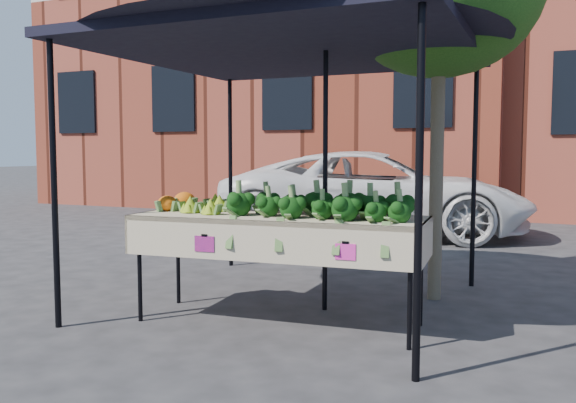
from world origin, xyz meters
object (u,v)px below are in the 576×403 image
object	(u,v)px
table	(278,270)
vehicle	(376,83)
street_tree	(438,105)
canopy	(292,157)

from	to	relation	value
table	vehicle	size ratio (longest dim) A/B	0.48
table	street_tree	bearing A→B (deg)	52.64
canopy	vehicle	world-z (taller)	vehicle
vehicle	street_tree	bearing A→B (deg)	-168.61
canopy	vehicle	bearing A→B (deg)	96.33
vehicle	canopy	bearing A→B (deg)	175.15
canopy	street_tree	distance (m)	1.47
canopy	street_tree	xyz separation A→B (m)	(1.19, 0.72, 0.49)
table	canopy	distance (m)	1.13
canopy	vehicle	distance (m)	5.05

